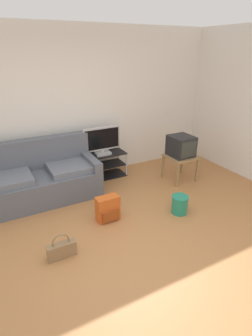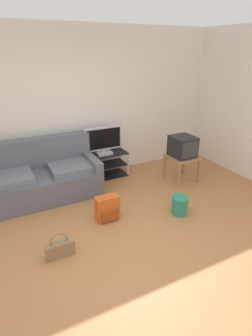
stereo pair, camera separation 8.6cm
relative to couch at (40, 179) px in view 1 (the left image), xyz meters
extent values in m
cube|color=#B27542|center=(0.64, -1.88, -0.35)|extent=(9.00, 9.80, 0.02)
cube|color=silver|center=(0.64, 0.57, 1.01)|extent=(9.00, 0.10, 2.70)
cube|color=#565B66|center=(0.00, -0.06, -0.13)|extent=(1.85, 0.85, 0.44)
cube|color=#565B66|center=(0.00, 0.27, 0.35)|extent=(1.85, 0.20, 0.51)
cube|color=#565B66|center=(0.85, -0.06, 0.18)|extent=(0.14, 0.85, 0.17)
cube|color=slate|center=(-0.51, -0.12, 0.14)|extent=(0.74, 0.59, 0.10)
cube|color=slate|center=(0.51, -0.12, 0.14)|extent=(0.74, 0.59, 0.10)
cube|color=black|center=(1.21, 0.25, 0.12)|extent=(0.89, 0.39, 0.02)
cube|color=black|center=(1.21, 0.25, -0.11)|extent=(0.86, 0.38, 0.02)
cube|color=black|center=(1.21, 0.25, -0.34)|extent=(0.89, 0.39, 0.02)
cylinder|color=#B7B7BC|center=(0.78, 0.06, -0.11)|extent=(0.03, 0.03, 0.48)
cylinder|color=#B7B7BC|center=(1.64, 0.06, -0.11)|extent=(0.03, 0.03, 0.48)
cylinder|color=#B7B7BC|center=(0.78, 0.43, -0.11)|extent=(0.03, 0.03, 0.48)
cylinder|color=#B7B7BC|center=(1.64, 0.43, -0.11)|extent=(0.03, 0.03, 0.48)
cube|color=#B2B2B7|center=(1.21, 0.23, 0.16)|extent=(0.29, 0.22, 0.05)
cube|color=#B2B2B7|center=(1.21, 0.23, 0.20)|extent=(0.05, 0.04, 0.04)
cube|color=#B2B2B7|center=(1.21, 0.23, 0.44)|extent=(0.72, 0.04, 0.43)
cube|color=black|center=(1.21, 0.20, 0.44)|extent=(0.66, 0.01, 0.37)
cube|color=#9E7A4C|center=(2.46, -0.54, 0.12)|extent=(0.51, 0.51, 0.03)
cube|color=#9E7A4C|center=(2.24, -0.76, -0.12)|extent=(0.04, 0.04, 0.45)
cube|color=#9E7A4C|center=(2.69, -0.76, -0.12)|extent=(0.04, 0.04, 0.45)
cube|color=#9E7A4C|center=(2.24, -0.31, -0.12)|extent=(0.04, 0.04, 0.45)
cube|color=#9E7A4C|center=(2.69, -0.31, -0.12)|extent=(0.04, 0.04, 0.45)
cube|color=#232326|center=(2.46, -0.52, 0.32)|extent=(0.40, 0.42, 0.37)
cube|color=#333833|center=(2.46, -0.73, 0.32)|extent=(0.33, 0.01, 0.29)
cube|color=#CC561E|center=(0.70, -1.11, -0.16)|extent=(0.33, 0.16, 0.37)
cube|color=#994116|center=(0.70, -1.21, -0.22)|extent=(0.25, 0.04, 0.16)
cylinder|color=#994116|center=(0.61, -1.01, -0.14)|extent=(0.04, 0.04, 0.30)
cylinder|color=#994116|center=(0.80, -1.01, -0.14)|extent=(0.04, 0.04, 0.30)
cube|color=olive|center=(-0.11, -1.56, -0.25)|extent=(0.34, 0.11, 0.19)
torus|color=olive|center=(-0.11, -1.56, -0.12)|extent=(0.21, 0.02, 0.21)
cylinder|color=#238466|center=(1.74, -1.46, -0.20)|extent=(0.24, 0.24, 0.28)
cylinder|color=#238466|center=(1.74, -1.46, -0.07)|extent=(0.25, 0.25, 0.02)
camera|label=1|loc=(-0.62, -4.15, 1.95)|focal=28.73mm
camera|label=2|loc=(-0.55, -4.19, 1.95)|focal=28.73mm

